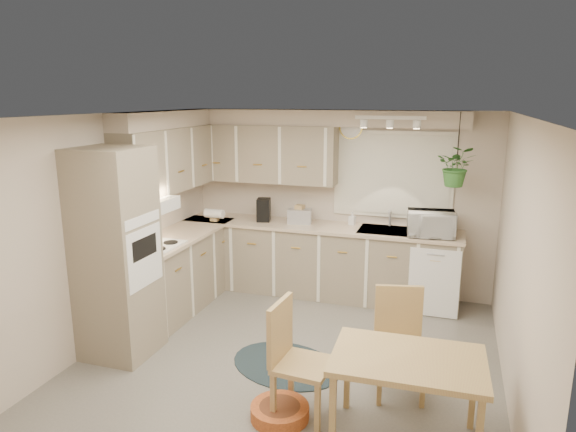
# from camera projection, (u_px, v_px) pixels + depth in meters

# --- Properties ---
(floor) EXTENTS (4.20, 4.20, 0.00)m
(floor) POSITION_uv_depth(u_px,v_px,m) (290.00, 359.00, 5.13)
(floor) COLOR slate
(floor) RESTS_ON ground
(ceiling) EXTENTS (4.20, 4.20, 0.00)m
(ceiling) POSITION_uv_depth(u_px,v_px,m) (290.00, 115.00, 4.58)
(ceiling) COLOR white
(ceiling) RESTS_ON wall_back
(wall_back) EXTENTS (4.00, 0.04, 2.40)m
(wall_back) POSITION_uv_depth(u_px,v_px,m) (338.00, 202.00, 6.80)
(wall_back) COLOR #C0B09F
(wall_back) RESTS_ON floor
(wall_front) EXTENTS (4.00, 0.04, 2.40)m
(wall_front) POSITION_uv_depth(u_px,v_px,m) (177.00, 343.00, 2.91)
(wall_front) COLOR #C0B09F
(wall_front) RESTS_ON floor
(wall_left) EXTENTS (0.04, 4.20, 2.40)m
(wall_left) POSITION_uv_depth(u_px,v_px,m) (111.00, 228.00, 5.46)
(wall_left) COLOR #C0B09F
(wall_left) RESTS_ON floor
(wall_right) EXTENTS (0.04, 4.20, 2.40)m
(wall_right) POSITION_uv_depth(u_px,v_px,m) (519.00, 265.00, 4.25)
(wall_right) COLOR #C0B09F
(wall_right) RESTS_ON floor
(base_cab_left) EXTENTS (0.60, 1.85, 0.90)m
(base_cab_left) POSITION_uv_depth(u_px,v_px,m) (181.00, 271.00, 6.35)
(base_cab_left) COLOR gray
(base_cab_left) RESTS_ON floor
(base_cab_back) EXTENTS (3.60, 0.60, 0.90)m
(base_cab_back) POSITION_uv_depth(u_px,v_px,m) (317.00, 261.00, 6.76)
(base_cab_back) COLOR gray
(base_cab_back) RESTS_ON floor
(counter_left) EXTENTS (0.64, 1.89, 0.04)m
(counter_left) POSITION_uv_depth(u_px,v_px,m) (180.00, 235.00, 6.24)
(counter_left) COLOR #C8B692
(counter_left) RESTS_ON base_cab_left
(counter_back) EXTENTS (3.64, 0.64, 0.04)m
(counter_back) POSITION_uv_depth(u_px,v_px,m) (317.00, 227.00, 6.64)
(counter_back) COLOR #C8B692
(counter_back) RESTS_ON base_cab_back
(oven_stack) EXTENTS (0.65, 0.65, 2.10)m
(oven_stack) POSITION_uv_depth(u_px,v_px,m) (116.00, 254.00, 5.05)
(oven_stack) COLOR gray
(oven_stack) RESTS_ON floor
(wall_oven_face) EXTENTS (0.02, 0.56, 0.58)m
(wall_oven_face) POSITION_uv_depth(u_px,v_px,m) (145.00, 257.00, 4.95)
(wall_oven_face) COLOR white
(wall_oven_face) RESTS_ON oven_stack
(upper_cab_left) EXTENTS (0.35, 2.00, 0.75)m
(upper_cab_left) POSITION_uv_depth(u_px,v_px,m) (171.00, 159.00, 6.19)
(upper_cab_left) COLOR gray
(upper_cab_left) RESTS_ON wall_left
(upper_cab_back) EXTENTS (2.00, 0.35, 0.75)m
(upper_cab_back) POSITION_uv_depth(u_px,v_px,m) (263.00, 154.00, 6.80)
(upper_cab_back) COLOR gray
(upper_cab_back) RESTS_ON wall_back
(soffit_left) EXTENTS (0.30, 2.00, 0.20)m
(soffit_left) POSITION_uv_depth(u_px,v_px,m) (168.00, 119.00, 6.09)
(soffit_left) COLOR #C0B09F
(soffit_left) RESTS_ON wall_left
(soffit_back) EXTENTS (3.60, 0.30, 0.20)m
(soffit_back) POSITION_uv_depth(u_px,v_px,m) (322.00, 118.00, 6.47)
(soffit_back) COLOR #C0B09F
(soffit_back) RESTS_ON wall_back
(cooktop) EXTENTS (0.52, 0.58, 0.02)m
(cooktop) POSITION_uv_depth(u_px,v_px,m) (154.00, 246.00, 5.70)
(cooktop) COLOR white
(cooktop) RESTS_ON counter_left
(range_hood) EXTENTS (0.40, 0.60, 0.14)m
(range_hood) POSITION_uv_depth(u_px,v_px,m) (150.00, 206.00, 5.60)
(range_hood) COLOR white
(range_hood) RESTS_ON upper_cab_left
(window_blinds) EXTENTS (1.40, 0.02, 1.00)m
(window_blinds) POSITION_uv_depth(u_px,v_px,m) (393.00, 175.00, 6.47)
(window_blinds) COLOR white
(window_blinds) RESTS_ON wall_back
(window_frame) EXTENTS (1.50, 0.02, 1.10)m
(window_frame) POSITION_uv_depth(u_px,v_px,m) (393.00, 175.00, 6.48)
(window_frame) COLOR beige
(window_frame) RESTS_ON wall_back
(sink) EXTENTS (0.70, 0.48, 0.10)m
(sink) POSITION_uv_depth(u_px,v_px,m) (387.00, 234.00, 6.38)
(sink) COLOR #ADAFB5
(sink) RESTS_ON counter_back
(dishwasher_front) EXTENTS (0.58, 0.02, 0.83)m
(dishwasher_front) POSITION_uv_depth(u_px,v_px,m) (434.00, 283.00, 6.02)
(dishwasher_front) COLOR white
(dishwasher_front) RESTS_ON base_cab_back
(track_light_bar) EXTENTS (0.80, 0.04, 0.04)m
(track_light_bar) POSITION_uv_depth(u_px,v_px,m) (390.00, 118.00, 5.82)
(track_light_bar) COLOR white
(track_light_bar) RESTS_ON ceiling
(wall_clock) EXTENTS (0.30, 0.03, 0.30)m
(wall_clock) POSITION_uv_depth(u_px,v_px,m) (351.00, 127.00, 6.51)
(wall_clock) COLOR gold
(wall_clock) RESTS_ON wall_back
(dining_table) EXTENTS (1.13, 0.77, 0.70)m
(dining_table) POSITION_uv_depth(u_px,v_px,m) (406.00, 400.00, 3.84)
(dining_table) COLOR tan
(dining_table) RESTS_ON floor
(chair_left) EXTENTS (0.49, 0.49, 0.97)m
(chair_left) POSITION_uv_depth(u_px,v_px,m) (304.00, 362.00, 4.12)
(chair_left) COLOR tan
(chair_left) RESTS_ON floor
(chair_back) EXTENTS (0.53, 0.53, 0.94)m
(chair_back) POSITION_uv_depth(u_px,v_px,m) (400.00, 345.00, 4.43)
(chair_back) COLOR tan
(chair_back) RESTS_ON floor
(braided_rug) EXTENTS (1.34, 1.16, 0.01)m
(braided_rug) POSITION_uv_depth(u_px,v_px,m) (286.00, 365.00, 5.02)
(braided_rug) COLOR black
(braided_rug) RESTS_ON floor
(pet_bed) EXTENTS (0.63, 0.63, 0.11)m
(pet_bed) POSITION_uv_depth(u_px,v_px,m) (280.00, 412.00, 4.18)
(pet_bed) COLOR #C35C27
(pet_bed) RESTS_ON floor
(microwave) EXTENTS (0.58, 0.37, 0.37)m
(microwave) POSITION_uv_depth(u_px,v_px,m) (431.00, 221.00, 6.08)
(microwave) COLOR white
(microwave) RESTS_ON counter_back
(soap_bottle) EXTENTS (0.11, 0.18, 0.08)m
(soap_bottle) POSITION_uv_depth(u_px,v_px,m) (352.00, 222.00, 6.65)
(soap_bottle) COLOR white
(soap_bottle) RESTS_ON counter_back
(hanging_plant) EXTENTS (0.46, 0.50, 0.37)m
(hanging_plant) POSITION_uv_depth(u_px,v_px,m) (456.00, 171.00, 5.87)
(hanging_plant) COLOR #326C2B
(hanging_plant) RESTS_ON ceiling
(coffee_maker) EXTENTS (0.21, 0.24, 0.30)m
(coffee_maker) POSITION_uv_depth(u_px,v_px,m) (264.00, 210.00, 6.83)
(coffee_maker) COLOR black
(coffee_maker) RESTS_ON counter_back
(toaster) EXTENTS (0.33, 0.23, 0.19)m
(toaster) POSITION_uv_depth(u_px,v_px,m) (300.00, 216.00, 6.72)
(toaster) COLOR #ADAFB5
(toaster) RESTS_ON counter_back
(knife_block) EXTENTS (0.12, 0.12, 0.24)m
(knife_block) POSITION_uv_depth(u_px,v_px,m) (300.00, 214.00, 6.74)
(knife_block) COLOR tan
(knife_block) RESTS_ON counter_back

